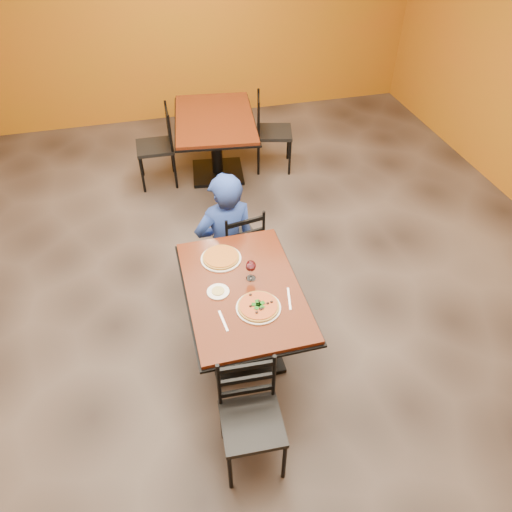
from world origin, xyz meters
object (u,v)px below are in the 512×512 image
object	(u,v)px
chair_second_right	(274,133)
chair_second_left	(155,147)
pizza_far	(221,257)
chair_main_far	(239,243)
plate_far	(221,259)
diner	(225,228)
table_second	(215,132)
plate_main	(258,308)
table_main	(243,306)
chair_main_near	(252,424)
side_plate	(218,292)
pizza_main	(258,306)
wine_glass	(251,269)

from	to	relation	value
chair_second_right	chair_second_left	bearing A→B (deg)	104.16
chair_second_right	pizza_far	xyz separation A→B (m)	(-1.12, -2.42, 0.31)
chair_main_far	plate_far	distance (m)	0.70
chair_second_right	diner	distance (m)	2.05
table_second	plate_main	distance (m)	2.99
table_main	chair_main_near	bearing A→B (deg)	-99.75
chair_main_far	diner	size ratio (longest dim) A/B	0.74
table_second	chair_second_right	size ratio (longest dim) A/B	1.57
diner	plate_main	xyz separation A→B (m)	(-0.00, -1.17, 0.20)
table_main	plate_far	distance (m)	0.41
table_second	chair_second_left	xyz separation A→B (m)	(-0.72, 0.00, -0.10)
plate_main	chair_main_near	bearing A→B (deg)	-107.81
chair_second_right	side_plate	distance (m)	3.02
table_second	pizza_far	bearing A→B (deg)	-99.42
table_main	diner	xyz separation A→B (m)	(0.06, 0.95, 0.00)
table_second	pizza_main	world-z (taller)	pizza_main
pizza_far	table_second	bearing A→B (deg)	80.58
chair_main_near	wine_glass	size ratio (longest dim) A/B	4.71
table_main	chair_second_left	world-z (taller)	chair_second_left
table_second	chair_main_near	bearing A→B (deg)	-97.21
chair_second_right	side_plate	size ratio (longest dim) A/B	5.82
chair_main_far	plate_far	world-z (taller)	chair_main_far
pizza_main	table_second	bearing A→B (deg)	85.19
chair_second_left	chair_second_right	xyz separation A→B (m)	(1.44, 0.00, 0.00)
chair_second_left	wine_glass	distance (m)	2.75
plate_main	pizza_far	world-z (taller)	pizza_far
chair_second_right	pizza_main	world-z (taller)	chair_second_right
chair_main_near	diner	bearing A→B (deg)	86.68
chair_main_far	pizza_far	world-z (taller)	chair_main_far
chair_main_near	chair_second_left	world-z (taller)	chair_second_left
chair_main_near	pizza_main	distance (m)	0.76
side_plate	wine_glass	world-z (taller)	wine_glass
chair_second_right	side_plate	world-z (taller)	chair_second_right
chair_main_near	wine_glass	xyz separation A→B (m)	(0.23, 0.94, 0.42)
chair_second_left	diner	size ratio (longest dim) A/B	0.83
table_second	wine_glass	xyz separation A→B (m)	(-0.23, -2.68, 0.28)
chair_second_left	side_plate	xyz separation A→B (m)	(0.23, -2.76, 0.29)
plate_far	table_main	bearing A→B (deg)	-75.05
pizza_far	plate_main	bearing A→B (deg)	-75.00
chair_main_near	chair_main_far	distance (m)	1.79
table_main	plate_far	bearing A→B (deg)	104.95
table_main	chair_main_far	size ratio (longest dim) A/B	1.49
chair_second_right	wine_glass	distance (m)	2.87
wine_glass	chair_second_right	bearing A→B (deg)	70.49
plate_far	side_plate	distance (m)	0.35
chair_main_near	chair_second_left	size ratio (longest dim) A/B	0.92
diner	side_plate	world-z (taller)	diner
table_second	pizza_main	xyz separation A→B (m)	(-0.25, -2.98, 0.21)
pizza_main	plate_far	size ratio (longest dim) A/B	0.92
chair_second_left	diner	xyz separation A→B (m)	(0.47, -1.80, 0.09)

